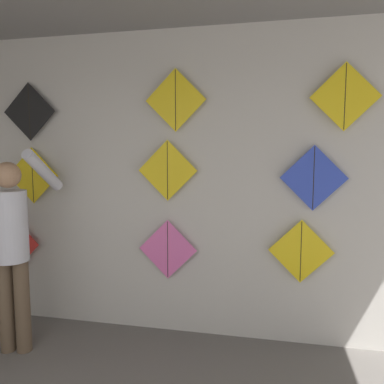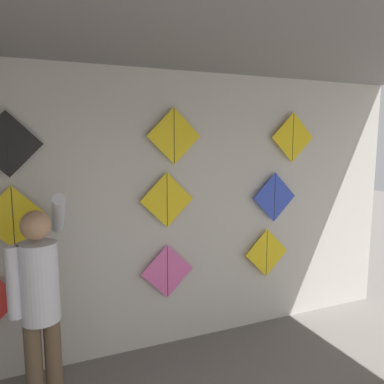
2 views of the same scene
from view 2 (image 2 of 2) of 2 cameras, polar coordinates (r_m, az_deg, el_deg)
name	(u,v)px [view 2 (image 2 of 2)]	position (r m, az deg, el deg)	size (l,w,h in m)	color
back_panel	(157,213)	(3.78, -5.40, -3.22)	(5.87, 0.06, 2.80)	beige
ceiling_slab	(257,6)	(2.19, 9.82, 26.11)	(5.87, 4.28, 0.04)	gray
shopkeeper	(40,296)	(3.10, -22.16, -14.51)	(0.44, 0.63, 1.74)	brown
kite_1	(167,271)	(3.88, -3.76, -11.97)	(0.55, 0.01, 0.55)	pink
kite_2	(267,253)	(4.38, 11.30, -9.08)	(0.55, 0.01, 0.55)	yellow
kite_3	(13,218)	(3.51, -25.62, -3.56)	(0.55, 0.01, 0.55)	yellow
kite_4	(167,200)	(3.69, -3.82, -1.22)	(0.55, 0.01, 0.55)	yellow
kite_5	(274,197)	(4.28, 12.46, -0.78)	(0.55, 0.01, 0.55)	blue
kite_6	(7,144)	(3.45, -26.32, 6.56)	(0.55, 0.01, 0.55)	black
kite_7	(174,136)	(3.67, -2.75, 8.50)	(0.55, 0.01, 0.55)	yellow
kite_8	(293,138)	(4.36, 15.11, 8.02)	(0.55, 0.01, 0.55)	yellow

